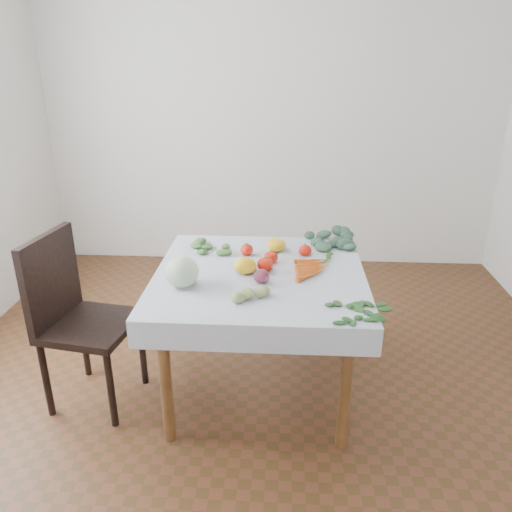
{
  "coord_description": "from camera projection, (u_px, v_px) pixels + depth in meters",
  "views": [
    {
      "loc": [
        0.13,
        -2.45,
        1.86
      ],
      "look_at": [
        -0.03,
        0.08,
        0.82
      ],
      "focal_mm": 35.0,
      "sensor_mm": 36.0,
      "label": 1
    }
  ],
  "objects": [
    {
      "name": "onion_b",
      "position": [
        262.0,
        276.0,
        2.55
      ],
      "size": [
        0.09,
        0.09,
        0.07
      ],
      "primitive_type": "ellipsoid",
      "rotation": [
        0.0,
        0.0,
        0.03
      ],
      "color": "#521730",
      "rests_on": "tablecloth"
    },
    {
      "name": "cabbage",
      "position": [
        182.0,
        272.0,
        2.5
      ],
      "size": [
        0.19,
        0.19,
        0.16
      ],
      "primitive_type": "ellipsoid",
      "rotation": [
        0.0,
        0.0,
        -0.12
      ],
      "color": "silver",
      "rests_on": "tablecloth"
    },
    {
      "name": "tomato_d",
      "position": [
        265.0,
        264.0,
        2.69
      ],
      "size": [
        0.11,
        0.11,
        0.08
      ],
      "primitive_type": "ellipsoid",
      "rotation": [
        0.0,
        0.0,
        -0.29
      ],
      "color": "red",
      "rests_on": "tablecloth"
    },
    {
      "name": "kale_bunch",
      "position": [
        319.0,
        239.0,
        3.09
      ],
      "size": [
        0.38,
        0.33,
        0.05
      ],
      "color": "#385C44",
      "rests_on": "tablecloth"
    },
    {
      "name": "heirloom_front",
      "position": [
        245.0,
        266.0,
        2.66
      ],
      "size": [
        0.16,
        0.16,
        0.09
      ],
      "primitive_type": "ellipsoid",
      "rotation": [
        0.0,
        0.0,
        -0.36
      ],
      "color": "gold",
      "rests_on": "tablecloth"
    },
    {
      "name": "onion_a",
      "position": [
        242.0,
        266.0,
        2.68
      ],
      "size": [
        0.09,
        0.09,
        0.07
      ],
      "primitive_type": "ellipsoid",
      "rotation": [
        0.0,
        0.0,
        -0.17
      ],
      "color": "#521730",
      "rests_on": "tablecloth"
    },
    {
      "name": "tomato_b",
      "position": [
        305.0,
        250.0,
        2.89
      ],
      "size": [
        0.09,
        0.09,
        0.07
      ],
      "primitive_type": "ellipsoid",
      "rotation": [
        0.0,
        0.0,
        0.16
      ],
      "color": "red",
      "rests_on": "tablecloth"
    },
    {
      "name": "dill_bunch",
      "position": [
        213.0,
        247.0,
        2.99
      ],
      "size": [
        0.25,
        0.23,
        0.03
      ],
      "color": "#51823C",
      "rests_on": "tablecloth"
    },
    {
      "name": "heirloom_back",
      "position": [
        276.0,
        245.0,
        2.96
      ],
      "size": [
        0.14,
        0.14,
        0.08
      ],
      "primitive_type": "ellipsoid",
      "rotation": [
        0.0,
        0.0,
        -0.28
      ],
      "color": "gold",
      "rests_on": "tablecloth"
    },
    {
      "name": "tomatillo_cluster",
      "position": [
        250.0,
        295.0,
        2.38
      ],
      "size": [
        0.16,
        0.11,
        0.05
      ],
      "color": "#B3BF6E",
      "rests_on": "tablecloth"
    },
    {
      "name": "tablecloth",
      "position": [
        260.0,
        273.0,
        2.69
      ],
      "size": [
        1.12,
        1.12,
        0.01
      ],
      "primitive_type": "cube",
      "color": "white",
      "rests_on": "table"
    },
    {
      "name": "basil_bunch",
      "position": [
        358.0,
        312.0,
        2.26
      ],
      "size": [
        0.29,
        0.21,
        0.01
      ],
      "color": "#225119",
      "rests_on": "tablecloth"
    },
    {
      "name": "table",
      "position": [
        260.0,
        289.0,
        2.73
      ],
      "size": [
        1.0,
        1.0,
        0.75
      ],
      "color": "brown",
      "rests_on": "ground"
    },
    {
      "name": "tomato_c",
      "position": [
        271.0,
        257.0,
        2.79
      ],
      "size": [
        0.1,
        0.1,
        0.07
      ],
      "primitive_type": "ellipsoid",
      "rotation": [
        0.0,
        0.0,
        -0.31
      ],
      "color": "red",
      "rests_on": "tablecloth"
    },
    {
      "name": "carrot_bunch",
      "position": [
        313.0,
        267.0,
        2.71
      ],
      "size": [
        0.21,
        0.32,
        0.03
      ],
      "color": "#E25119",
      "rests_on": "tablecloth"
    },
    {
      "name": "chair",
      "position": [
        74.0,
        310.0,
        2.7
      ],
      "size": [
        0.51,
        0.51,
        0.98
      ],
      "color": "black",
      "rests_on": "ground"
    },
    {
      "name": "back_wall",
      "position": [
        272.0,
        115.0,
        4.31
      ],
      "size": [
        4.0,
        0.04,
        2.7
      ],
      "primitive_type": "cube",
      "color": "white",
      "rests_on": "ground"
    },
    {
      "name": "tomato_a",
      "position": [
        247.0,
        250.0,
        2.9
      ],
      "size": [
        0.1,
        0.1,
        0.07
      ],
      "primitive_type": "ellipsoid",
      "rotation": [
        0.0,
        0.0,
        0.34
      ],
      "color": "red",
      "rests_on": "tablecloth"
    },
    {
      "name": "ground",
      "position": [
        259.0,
        388.0,
        2.97
      ],
      "size": [
        4.0,
        4.0,
        0.0
      ],
      "primitive_type": "plane",
      "color": "brown"
    }
  ]
}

